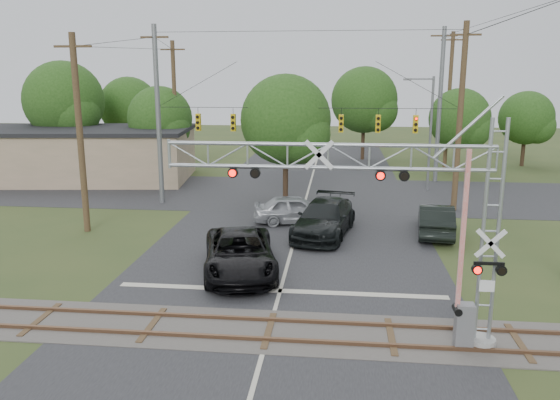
# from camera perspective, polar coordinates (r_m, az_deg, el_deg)

# --- Properties ---
(ground) EXTENTS (160.00, 160.00, 0.00)m
(ground) POSITION_cam_1_polar(r_m,az_deg,el_deg) (16.88, -2.07, -16.58)
(ground) COLOR #31421E
(ground) RESTS_ON ground
(road_main) EXTENTS (14.00, 90.00, 0.02)m
(road_main) POSITION_cam_1_polar(r_m,az_deg,el_deg) (26.00, 1.08, -5.77)
(road_main) COLOR #262628
(road_main) RESTS_ON ground
(road_cross) EXTENTS (90.00, 12.00, 0.02)m
(road_cross) POSITION_cam_1_polar(r_m,az_deg,el_deg) (39.49, 2.88, 0.67)
(road_cross) COLOR #262628
(road_cross) RESTS_ON ground
(railroad_track) EXTENTS (90.00, 3.20, 0.17)m
(railroad_track) POSITION_cam_1_polar(r_m,az_deg,el_deg) (18.62, -1.17, -13.50)
(railroad_track) COLOR #47423E
(railroad_track) RESTS_ON ground
(crossing_gantry) EXTENTS (10.30, 0.91, 7.14)m
(crossing_gantry) POSITION_cam_1_polar(r_m,az_deg,el_deg) (16.73, 11.32, -0.88)
(crossing_gantry) COLOR gray
(crossing_gantry) RESTS_ON ground
(traffic_signal_span) EXTENTS (19.34, 0.36, 11.50)m
(traffic_signal_span) POSITION_cam_1_polar(r_m,az_deg,el_deg) (34.68, 4.06, 8.45)
(traffic_signal_span) COLOR slate
(traffic_signal_span) RESTS_ON ground
(pickup_black) EXTENTS (4.21, 6.86, 1.77)m
(pickup_black) POSITION_cam_1_polar(r_m,az_deg,el_deg) (23.52, -4.23, -5.58)
(pickup_black) COLOR black
(pickup_black) RESTS_ON ground
(car_dark) EXTENTS (3.73, 6.74, 1.85)m
(car_dark) POSITION_cam_1_polar(r_m,az_deg,el_deg) (29.09, 4.67, -1.91)
(car_dark) COLOR black
(car_dark) RESTS_ON ground
(sedan_silver) EXTENTS (5.06, 2.62, 1.65)m
(sedan_silver) POSITION_cam_1_polar(r_m,az_deg,el_deg) (31.36, 1.65, -0.99)
(sedan_silver) COLOR #979A9E
(sedan_silver) RESTS_ON ground
(suv_dark) EXTENTS (2.40, 5.25, 1.67)m
(suv_dark) POSITION_cam_1_polar(r_m,az_deg,el_deg) (30.25, 15.97, -1.98)
(suv_dark) COLOR black
(suv_dark) RESTS_ON ground
(commercial_building) EXTENTS (19.00, 11.22, 4.22)m
(commercial_building) POSITION_cam_1_polar(r_m,az_deg,el_deg) (47.65, -20.29, 4.55)
(commercial_building) COLOR gray
(commercial_building) RESTS_ON ground
(streetlight) EXTENTS (2.22, 0.23, 8.31)m
(streetlight) POSITION_cam_1_polar(r_m,az_deg,el_deg) (41.41, 15.25, 7.29)
(streetlight) COLOR slate
(streetlight) RESTS_ON ground
(utility_poles) EXTENTS (25.15, 27.66, 12.25)m
(utility_poles) POSITION_cam_1_polar(r_m,az_deg,el_deg) (37.75, 7.12, 9.09)
(utility_poles) COLOR #432D1F
(utility_poles) RESTS_ON ground
(treeline) EXTENTS (53.94, 25.97, 9.67)m
(treeline) POSITION_cam_1_polar(r_m,az_deg,el_deg) (47.24, 1.91, 9.38)
(treeline) COLOR #322316
(treeline) RESTS_ON ground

